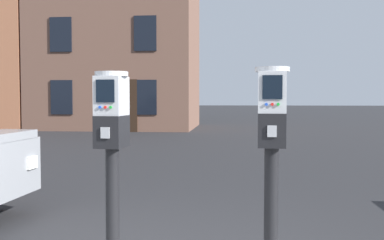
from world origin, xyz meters
TOP-DOWN VIEW (x-y plane):
  - parking_meter_near_kerb at (-0.17, -0.20)m, footprint 0.23×0.26m
  - parking_meter_twin_adjacent at (0.86, -0.20)m, footprint 0.23×0.26m
  - townhouse_orange_brick at (-4.68, 17.19)m, footprint 6.90×5.26m

SIDE VIEW (x-z plane):
  - parking_meter_near_kerb at x=-0.17m, z-range 0.40..1.79m
  - parking_meter_twin_adjacent at x=0.86m, z-range 0.41..1.82m
  - townhouse_orange_brick at x=-4.68m, z-range 0.00..10.10m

